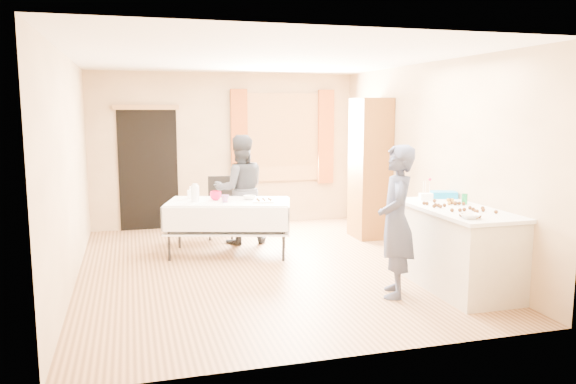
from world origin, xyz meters
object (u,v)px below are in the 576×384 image
object	(u,v)px
chair	(221,220)
girl	(396,221)
party_table	(229,223)
cabinet	(370,169)
counter	(456,248)
woman	(240,190)

from	to	relation	value
chair	girl	bearing A→B (deg)	-57.20
party_table	chair	xyz separation A→B (m)	(0.05, 1.05, -0.16)
cabinet	party_table	distance (m)	2.43
cabinet	chair	distance (m)	2.45
counter	woman	world-z (taller)	woman
woman	girl	bearing A→B (deg)	112.41
counter	chair	xyz separation A→B (m)	(-2.15, 3.17, -0.17)
chair	woman	bearing A→B (deg)	-52.18
girl	woman	world-z (taller)	girl
chair	woman	world-z (taller)	woman
counter	woman	distance (m)	3.37
girl	cabinet	bearing A→B (deg)	-176.02
cabinet	woman	bearing A→B (deg)	175.91
chair	cabinet	bearing A→B (deg)	-4.31
party_table	chair	size ratio (longest dim) A/B	1.94
cabinet	counter	world-z (taller)	cabinet
counter	girl	distance (m)	0.87
cabinet	chair	xyz separation A→B (m)	(-2.25, 0.58, -0.80)
counter	chair	world-z (taller)	chair
party_table	chair	distance (m)	1.06
party_table	girl	bearing A→B (deg)	-41.22
counter	party_table	xyz separation A→B (m)	(-2.20, 2.13, -0.01)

